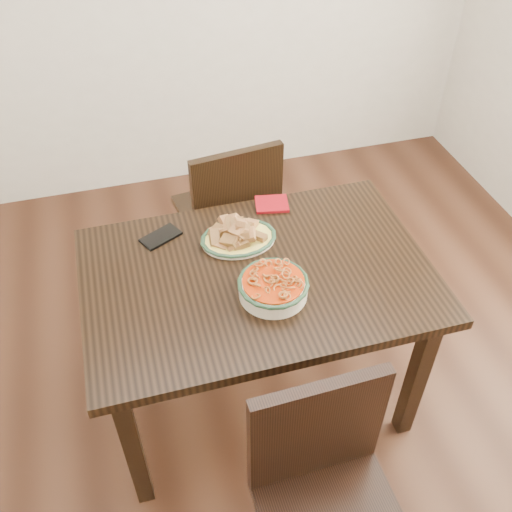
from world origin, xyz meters
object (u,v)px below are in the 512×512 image
object	(u,v)px
chair_near	(326,490)
smartphone	(161,237)
dining_table	(257,290)
noodle_bowl	(273,285)
chair_far	(230,211)
fish_plate	(238,232)

from	to	relation	value
chair_near	smartphone	size ratio (longest dim) A/B	5.91
dining_table	chair_near	world-z (taller)	chair_near
noodle_bowl	chair_far	bearing A→B (deg)	87.41
chair_near	smartphone	xyz separation A→B (m)	(-0.32, 1.00, 0.26)
fish_plate	dining_table	bearing A→B (deg)	-82.81
chair_far	noodle_bowl	bearing A→B (deg)	79.98
dining_table	smartphone	xyz separation A→B (m)	(-0.31, 0.28, 0.10)
dining_table	chair_far	bearing A→B (deg)	85.16
smartphone	noodle_bowl	bearing A→B (deg)	-77.95
dining_table	noodle_bowl	size ratio (longest dim) A/B	5.07
fish_plate	chair_far	bearing A→B (deg)	80.78
chair_near	fish_plate	size ratio (longest dim) A/B	3.14
noodle_bowl	smartphone	world-z (taller)	noodle_bowl
chair_near	noodle_bowl	distance (m)	0.66
fish_plate	smartphone	bearing A→B (deg)	160.94
chair_near	noodle_bowl	bearing A→B (deg)	87.73
dining_table	fish_plate	size ratio (longest dim) A/B	4.43
dining_table	chair_far	world-z (taller)	chair_far
chair_far	noodle_bowl	size ratio (longest dim) A/B	3.60
dining_table	smartphone	world-z (taller)	smartphone
fish_plate	noodle_bowl	world-z (taller)	fish_plate
dining_table	smartphone	distance (m)	0.43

